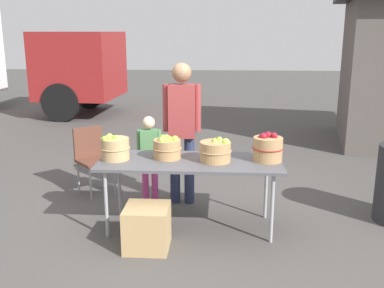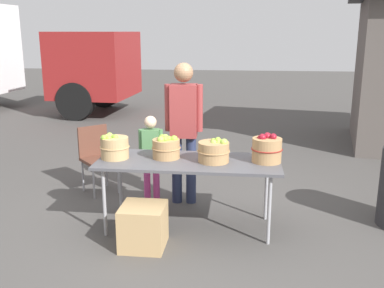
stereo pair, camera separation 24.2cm
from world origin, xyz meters
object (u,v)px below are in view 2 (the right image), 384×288
at_px(apple_basket_red_0, 267,149).
at_px(folding_chair, 97,154).
at_px(vendor_adult, 184,123).
at_px(apple_basket_green_1, 166,147).
at_px(apple_basket_green_2, 214,151).
at_px(produce_crate, 143,226).
at_px(market_table, 189,164).
at_px(apple_basket_green_0, 114,147).
at_px(child_customer, 151,153).

relative_size(apple_basket_red_0, folding_chair, 0.37).
bearing_deg(apple_basket_red_0, vendor_adult, 144.84).
height_order(apple_basket_green_1, apple_basket_red_0, apple_basket_red_0).
relative_size(apple_basket_green_2, produce_crate, 0.80).
distance_m(market_table, apple_basket_red_0, 0.82).
bearing_deg(produce_crate, apple_basket_green_0, 129.65).
bearing_deg(folding_chair, child_customer, -68.87).
height_order(apple_basket_green_0, vendor_adult, vendor_adult).
distance_m(apple_basket_green_2, vendor_adult, 0.85).
height_order(apple_basket_green_2, vendor_adult, vendor_adult).
distance_m(apple_basket_green_1, apple_basket_red_0, 1.05).
height_order(market_table, produce_crate, market_table).
bearing_deg(folding_chair, market_table, -79.57).
distance_m(folding_chair, produce_crate, 1.78).
relative_size(folding_chair, produce_crate, 2.03).
bearing_deg(vendor_adult, folding_chair, -15.10).
xyz_separation_m(apple_basket_green_2, apple_basket_red_0, (0.54, 0.06, 0.02)).
distance_m(market_table, apple_basket_green_2, 0.31).
bearing_deg(folding_chair, vendor_adult, -56.13).
relative_size(apple_basket_red_0, child_customer, 0.29).
relative_size(child_customer, produce_crate, 2.59).
bearing_deg(vendor_adult, produce_crate, 76.71).
height_order(market_table, apple_basket_green_1, apple_basket_green_1).
bearing_deg(apple_basket_green_0, apple_basket_red_0, 1.78).
relative_size(apple_basket_green_2, folding_chair, 0.39).
distance_m(vendor_adult, folding_chair, 1.31).
bearing_deg(vendor_adult, apple_basket_red_0, 142.80).
bearing_deg(apple_basket_green_0, apple_basket_green_2, -0.59).
relative_size(market_table, apple_basket_red_0, 5.92).
xyz_separation_m(apple_basket_green_1, apple_basket_green_2, (0.51, -0.08, -0.00)).
xyz_separation_m(vendor_adult, produce_crate, (-0.24, -1.20, -0.79)).
height_order(market_table, vendor_adult, vendor_adult).
height_order(vendor_adult, produce_crate, vendor_adult).
bearing_deg(apple_basket_green_2, apple_basket_red_0, 6.40).
height_order(market_table, apple_basket_green_0, apple_basket_green_0).
distance_m(vendor_adult, produce_crate, 1.46).
bearing_deg(produce_crate, apple_basket_green_1, 76.08).
bearing_deg(market_table, apple_basket_green_1, 165.70).
bearing_deg(produce_crate, folding_chair, 122.54).
xyz_separation_m(apple_basket_green_1, folding_chair, (-1.08, 0.92, -0.36)).
height_order(apple_basket_green_0, child_customer, child_customer).
distance_m(apple_basket_green_0, folding_chair, 1.19).
xyz_separation_m(apple_basket_green_2, vendor_adult, (-0.41, 0.73, 0.14)).
xyz_separation_m(market_table, folding_chair, (-1.33, 0.98, -0.20)).
bearing_deg(apple_basket_green_2, folding_chair, 147.83).
xyz_separation_m(apple_basket_green_0, child_customer, (0.26, 0.60, -0.23)).
height_order(apple_basket_green_2, child_customer, child_customer).
xyz_separation_m(apple_basket_green_1, produce_crate, (-0.14, -0.56, -0.65)).
bearing_deg(apple_basket_green_1, apple_basket_green_2, -9.04).
height_order(vendor_adult, child_customer, vendor_adult).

